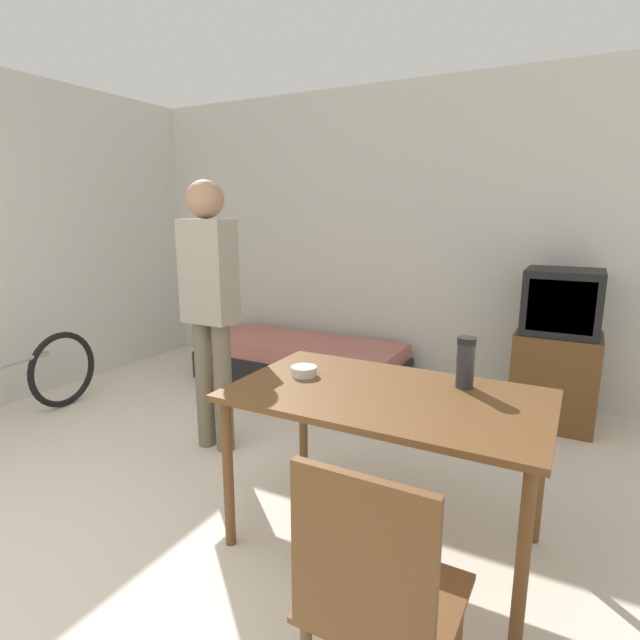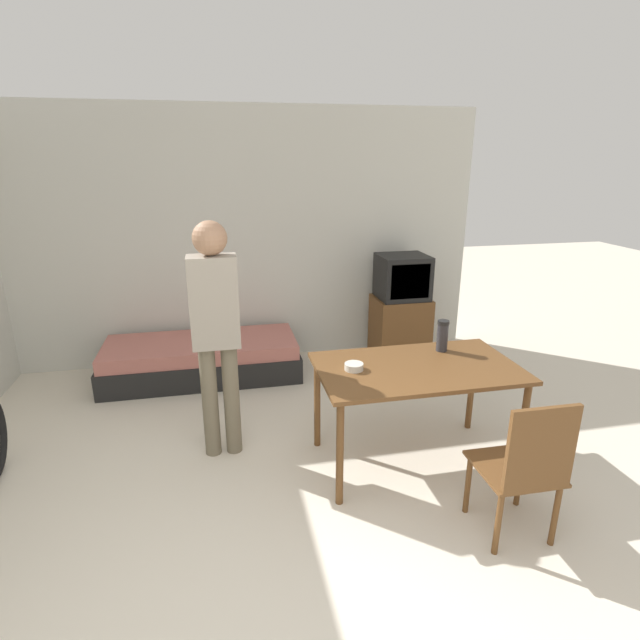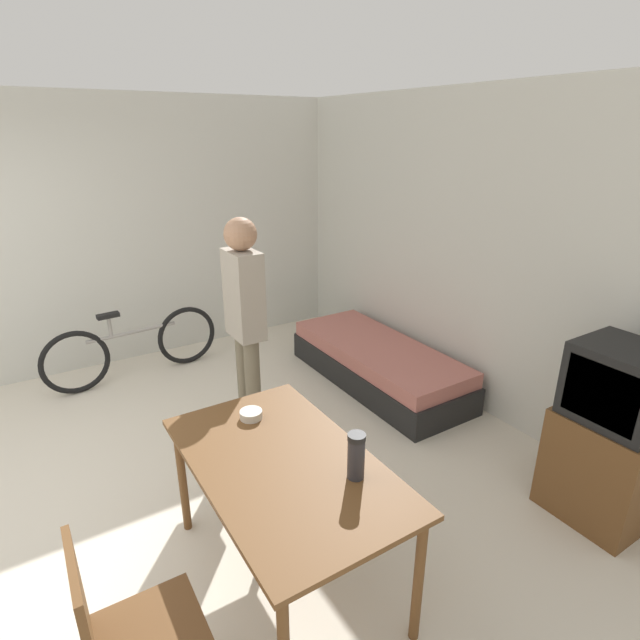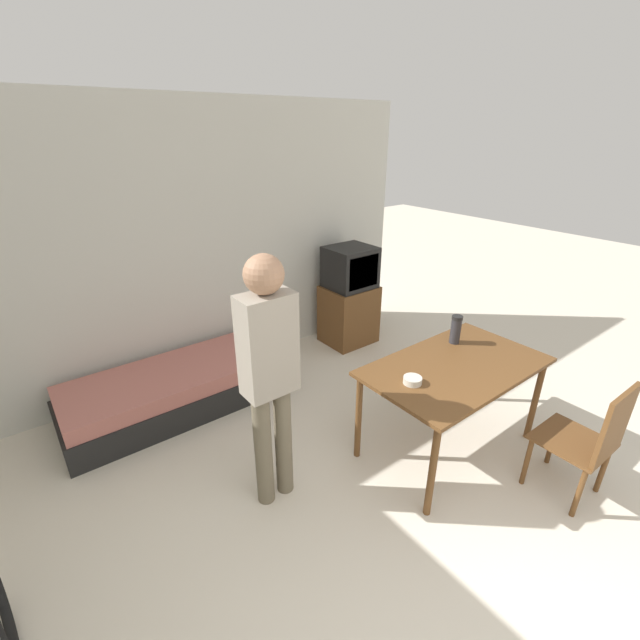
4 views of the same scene
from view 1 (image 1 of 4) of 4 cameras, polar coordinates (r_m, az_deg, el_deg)
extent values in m
cube|color=silver|center=(4.85, 4.27, 9.40)|extent=(5.48, 0.06, 2.70)
cube|color=silver|center=(4.90, -31.80, 7.66)|extent=(0.06, 4.83, 2.70)
cube|color=black|center=(4.78, -2.26, -5.53)|extent=(1.98, 0.79, 0.26)
cube|color=#B76B60|center=(4.72, -2.28, -3.21)|extent=(1.92, 0.76, 0.14)
cube|color=brown|center=(4.19, 25.19, -6.07)|extent=(0.59, 0.50, 0.71)
cube|color=black|center=(4.06, 25.95, 1.90)|extent=(0.52, 0.47, 0.47)
cube|color=black|center=(3.83, 25.79, 1.37)|extent=(0.43, 0.01, 0.37)
cube|color=brown|center=(2.34, 7.69, -8.56)|extent=(1.43, 0.84, 0.03)
cylinder|color=brown|center=(2.51, -10.45, -16.89)|extent=(0.05, 0.05, 0.75)
cylinder|color=brown|center=(2.09, 22.14, -24.28)|extent=(0.05, 0.05, 0.75)
cylinder|color=brown|center=(3.04, -1.91, -11.28)|extent=(0.05, 0.05, 0.75)
cylinder|color=brown|center=(2.70, 23.86, -15.55)|extent=(0.05, 0.05, 0.75)
cube|color=brown|center=(1.77, 7.65, -28.90)|extent=(0.45, 0.45, 0.02)
cube|color=brown|center=(1.45, 4.66, -26.02)|extent=(0.41, 0.04, 0.50)
cylinder|color=brown|center=(2.01, 15.36, -31.59)|extent=(0.04, 0.04, 0.42)
cylinder|color=brown|center=(2.09, 4.21, -29.06)|extent=(0.04, 0.04, 0.42)
torus|color=black|center=(4.66, -27.32, -5.04)|extent=(0.10, 0.63, 0.63)
cylinder|color=#6B604C|center=(3.51, -13.05, -7.15)|extent=(0.12, 0.12, 0.88)
cylinder|color=#6B604C|center=(3.41, -10.99, -7.62)|extent=(0.12, 0.12, 0.88)
cube|color=#9E9384|center=(3.28, -12.63, 5.43)|extent=(0.34, 0.20, 0.66)
sphere|color=#A87A5B|center=(3.26, -13.01, 13.30)|extent=(0.24, 0.24, 0.24)
cylinder|color=#2D2D33|center=(2.44, 16.28, -4.68)|extent=(0.08, 0.08, 0.24)
cylinder|color=black|center=(2.41, 16.43, -2.27)|extent=(0.09, 0.09, 0.03)
cylinder|color=beige|center=(2.53, -1.85, -5.85)|extent=(0.13, 0.13, 0.05)
camera|label=2|loc=(2.39, -90.42, 14.97)|focal=28.00mm
camera|label=3|loc=(1.76, 80.66, 28.70)|focal=28.00mm
camera|label=4|loc=(3.41, -57.42, 21.17)|focal=24.00mm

